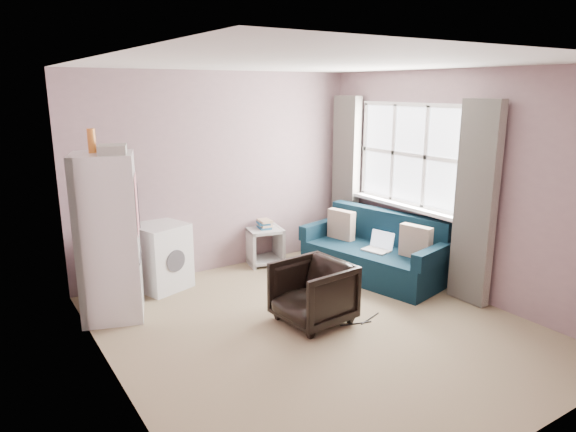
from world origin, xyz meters
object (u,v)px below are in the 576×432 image
at_px(armchair, 313,290).
at_px(sofa, 376,254).
at_px(fridge, 108,236).
at_px(side_table, 264,243).
at_px(washing_machine, 161,255).

distance_m(armchair, sofa, 1.55).
relative_size(fridge, sofa, 1.00).
distance_m(armchair, side_table, 1.86).
xyz_separation_m(fridge, washing_machine, (0.68, 0.49, -0.45)).
bearing_deg(washing_machine, side_table, -15.13).
relative_size(washing_machine, sofa, 0.40).
relative_size(fridge, side_table, 3.16).
bearing_deg(fridge, side_table, 33.42).
distance_m(fridge, side_table, 2.28).
distance_m(fridge, washing_machine, 0.95).
xyz_separation_m(fridge, side_table, (2.13, 0.57, -0.57)).
height_order(armchair, side_table, armchair).
bearing_deg(side_table, armchair, -105.34).
bearing_deg(washing_machine, sofa, -42.93).
bearing_deg(sofa, fridge, 156.21).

